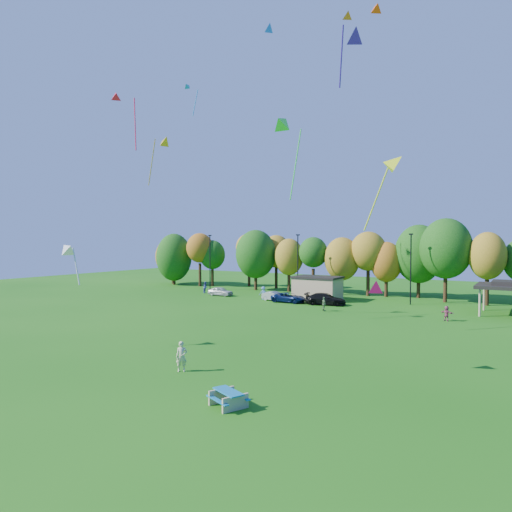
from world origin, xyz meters
The scene contains 25 objects.
ground centered at (0.00, 0.00, 0.00)m, with size 160.00×160.00×0.00m, color #19600F.
tree_line centered at (-1.03, 45.51, 5.91)m, with size 93.57×10.55×11.15m.
lamp_posts centered at (2.00, 40.00, 4.90)m, with size 64.50×0.25×9.09m.
utility_building centered at (-10.00, 38.00, 1.64)m, with size 6.30×4.30×3.25m.
picnic_table centered at (2.58, -1.53, 0.46)m, with size 2.27×2.11×0.79m.
kite_flyer centered at (-3.36, 1.89, 0.94)m, with size 0.69×0.45×1.89m, color beige.
car_a centered at (-24.14, 34.81, 0.65)m, with size 1.54×3.84×1.31m, color silver.
car_b centered at (-14.48, 33.97, 0.63)m, with size 1.32×3.80×1.25m, color #9C9CA2.
car_c centered at (-12.17, 33.58, 0.64)m, with size 2.14×4.64×1.29m, color #0C1C49.
car_d centered at (-7.12, 33.96, 0.75)m, with size 2.10×5.16×1.50m, color black.
far_person_0 centered at (7.91, 29.66, 0.77)m, with size 1.43×0.46×1.54m, color #A24368.
far_person_2 centered at (-16.45, 34.24, 0.91)m, with size 1.18×0.68×1.83m, color #5084B2.
far_person_3 centered at (-5.31, 29.18, 0.81)m, with size 0.95×0.40×1.63m, color #547748.
far_person_4 centered at (-28.19, 36.45, 0.89)m, with size 0.86×0.67×1.78m, color #4C55A8.
kite_1 centered at (-19.88, 11.68, 22.34)m, with size 3.12×2.80×6.26m.
kite_2 centered at (7.07, 7.96, 5.45)m, with size 1.47×1.66×1.37m.
kite_3 centered at (-18.25, 16.65, 18.71)m, with size 3.22×1.75×5.42m.
kite_4 centered at (-2.88, 14.55, 18.10)m, with size 1.71×4.44×7.52m.
kite_5 centered at (-15.22, 2.39, 7.57)m, with size 2.28×1.42×3.53m.
kite_7 centered at (-1.50, 25.63, 31.22)m, with size 1.79×1.87×1.52m.
kite_11 centered at (4.29, 16.42, 26.55)m, with size 1.59×1.67×1.35m.
kite_12 centered at (-22.72, 26.00, 27.77)m, with size 1.03×2.53×4.27m.
kite_13 centered at (-5.82, 17.19, 27.85)m, with size 1.53×1.53×1.24m.
kite_14 centered at (4.37, 11.50, 22.64)m, with size 2.00×2.76×4.56m.
kite_15 centered at (7.22, 11.69, 13.46)m, with size 3.30×1.76×5.47m.
Camera 1 is at (15.35, -19.84, 8.24)m, focal length 32.00 mm.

